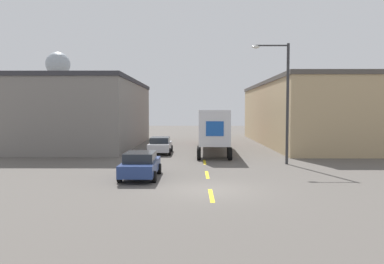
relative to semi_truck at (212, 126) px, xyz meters
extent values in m
plane|color=#56514C|center=(-0.98, -18.15, -2.34)|extent=(160.00, 160.00, 0.00)
cube|color=yellow|center=(-0.98, -19.37, -2.34)|extent=(0.20, 2.70, 0.01)
cube|color=yellow|center=(-0.98, -13.83, -2.34)|extent=(0.20, 2.70, 0.01)
cube|color=yellow|center=(-0.98, -8.28, -2.34)|extent=(0.20, 2.70, 0.01)
cube|color=slate|center=(-13.55, 4.58, 1.01)|extent=(11.24, 20.20, 6.70)
cube|color=#333338|center=(-13.55, 4.58, 4.55)|extent=(11.44, 20.40, 0.40)
cube|color=tan|center=(12.74, 7.56, 1.03)|extent=(13.53, 27.25, 6.75)
cube|color=#4C4742|center=(12.74, 7.56, 4.61)|extent=(13.73, 27.45, 0.40)
cube|color=#B21919|center=(0.17, 6.66, -0.42)|extent=(2.39, 3.21, 2.85)
cube|color=silver|center=(-0.04, -1.59, 0.15)|extent=(2.76, 12.81, 2.79)
cube|color=#194CA3|center=(-0.21, -7.98, 0.15)|extent=(1.33, 0.06, 1.11)
cylinder|color=black|center=(1.40, 7.02, -1.84)|extent=(0.31, 1.00, 1.00)
cylinder|color=black|center=(-1.03, 7.08, -1.84)|extent=(0.31, 1.00, 1.00)
cylinder|color=black|center=(1.36, 5.76, -1.84)|extent=(0.31, 1.00, 1.00)
cylinder|color=black|center=(-1.06, 5.82, -1.84)|extent=(0.31, 1.00, 1.00)
cylinder|color=black|center=(1.06, -5.80, -1.84)|extent=(0.31, 1.00, 1.00)
cylinder|color=black|center=(-1.36, -5.74, -1.84)|extent=(0.31, 1.00, 1.00)
cylinder|color=black|center=(1.03, -7.20, -1.84)|extent=(0.31, 1.00, 1.00)
cylinder|color=black|center=(-1.40, -7.14, -1.84)|extent=(0.31, 1.00, 1.00)
cube|color=navy|center=(-4.81, -14.89, -1.70)|extent=(1.84, 4.57, 0.67)
cube|color=#23282D|center=(-4.81, -15.03, -1.11)|extent=(1.62, 2.38, 0.51)
cylinder|color=black|center=(-3.89, -13.48, -2.03)|extent=(0.22, 0.62, 0.62)
cylinder|color=black|center=(-5.73, -13.48, -2.03)|extent=(0.22, 0.62, 0.62)
cylinder|color=black|center=(-3.89, -16.31, -2.03)|extent=(0.22, 0.62, 0.62)
cylinder|color=black|center=(-5.73, -16.31, -2.03)|extent=(0.22, 0.62, 0.62)
cube|color=#B2B2B7|center=(-4.81, -2.62, -1.70)|extent=(1.84, 4.57, 0.67)
cube|color=#23282D|center=(-4.81, -2.75, -1.11)|extent=(1.62, 2.38, 0.51)
cylinder|color=black|center=(-3.89, -1.20, -2.03)|extent=(0.22, 0.62, 0.62)
cylinder|color=black|center=(-5.73, -1.20, -2.03)|extent=(0.22, 0.62, 0.62)
cylinder|color=black|center=(-3.89, -4.03, -2.03)|extent=(0.22, 0.62, 0.62)
cylinder|color=black|center=(-5.73, -4.03, -2.03)|extent=(0.22, 0.62, 0.62)
cylinder|color=#47474C|center=(-25.42, 33.36, 2.96)|extent=(0.28, 0.28, 10.60)
cylinder|color=#47474C|center=(-26.97, 34.91, 2.96)|extent=(0.28, 0.28, 10.60)
cylinder|color=#47474C|center=(-28.52, 33.36, 2.96)|extent=(0.28, 0.28, 10.60)
cylinder|color=#47474C|center=(-26.97, 31.80, 2.96)|extent=(0.28, 0.28, 10.60)
cylinder|color=#4C4C51|center=(-26.97, 33.36, 8.06)|extent=(3.39, 3.39, 0.30)
sphere|color=#939EA8|center=(-26.97, 33.36, 10.15)|extent=(4.44, 4.44, 4.44)
cylinder|color=#2D2D30|center=(4.90, -9.29, 1.96)|extent=(0.20, 0.20, 8.60)
cylinder|color=#2D2D30|center=(3.75, -9.29, 6.11)|extent=(2.31, 0.11, 0.11)
ellipsoid|color=silver|center=(2.59, -9.29, 6.01)|extent=(0.56, 0.32, 0.22)
camera|label=1|loc=(-1.74, -36.06, 1.46)|focal=35.00mm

